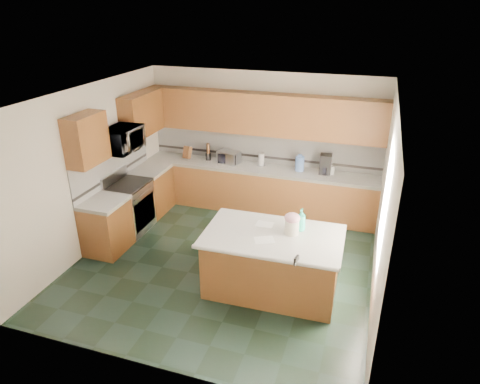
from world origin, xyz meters
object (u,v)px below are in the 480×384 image
(treat_jar, at_px, (292,227))
(coffee_maker, at_px, (325,164))
(island_base, at_px, (272,264))
(toaster_oven, at_px, (229,157))
(knife_block, at_px, (187,152))
(island_top, at_px, (273,236))
(soap_bottle_island, at_px, (301,220))

(treat_jar, relative_size, coffee_maker, 0.57)
(island_base, distance_m, toaster_oven, 2.99)
(knife_block, distance_m, toaster_oven, 0.90)
(treat_jar, height_order, coffee_maker, coffee_maker)
(island_base, relative_size, island_top, 0.95)
(island_top, xyz_separation_m, knife_block, (-2.42, 2.50, 0.16))
(knife_block, relative_size, coffee_maker, 0.68)
(island_base, distance_m, soap_bottle_island, 0.77)
(treat_jar, distance_m, coffee_maker, 2.43)
(knife_block, xyz_separation_m, coffee_maker, (2.80, 0.03, 0.06))
(treat_jar, bearing_deg, coffee_maker, 105.89)
(island_top, bearing_deg, island_base, 88.68)
(island_top, bearing_deg, coffee_maker, 80.33)
(toaster_oven, bearing_deg, knife_block, -164.96)
(treat_jar, height_order, toaster_oven, toaster_oven)
(soap_bottle_island, relative_size, knife_block, 1.32)
(treat_jar, distance_m, knife_block, 3.58)
(island_top, relative_size, coffee_maker, 5.27)
(island_base, distance_m, island_top, 0.46)
(treat_jar, relative_size, knife_block, 0.84)
(knife_block, bearing_deg, toaster_oven, 12.83)
(treat_jar, height_order, knife_block, knife_block)
(island_base, xyz_separation_m, island_top, (0.00, -0.00, 0.46))
(treat_jar, height_order, soap_bottle_island, soap_bottle_island)
(island_base, distance_m, coffee_maker, 2.64)
(island_top, distance_m, toaster_oven, 2.93)
(island_base, height_order, island_top, island_top)
(island_base, xyz_separation_m, toaster_oven, (-1.53, 2.50, 0.61))
(island_top, relative_size, soap_bottle_island, 5.84)
(island_base, height_order, soap_bottle_island, soap_bottle_island)
(island_base, height_order, treat_jar, treat_jar)
(island_base, xyz_separation_m, soap_bottle_island, (0.34, 0.24, 0.66))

